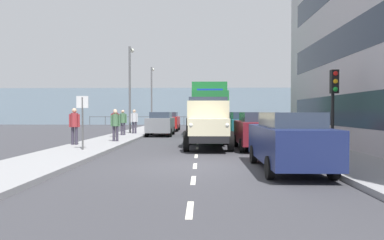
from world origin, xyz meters
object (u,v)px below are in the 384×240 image
at_px(traffic_light_near, 334,93).
at_px(truck_vintage_cream, 208,124).
at_px(car_red_oppositeside_1, 169,121).
at_px(car_teal_kerbside_2, 243,125).
at_px(car_black_kerbside_3, 234,123).
at_px(pedestrian_strolling, 74,123).
at_px(pedestrian_by_lamp, 123,120).
at_px(lamp_post_promenade, 130,82).
at_px(pedestrian_near_railing, 134,119).
at_px(lorry_cargo_green, 209,107).
at_px(lamp_post_far, 152,91).
at_px(car_grey_oppositeside_0, 161,123).
at_px(street_sign, 82,113).
at_px(pedestrian_couple_b, 115,123).
at_px(car_navy_kerbside_near, 288,140).
at_px(pedestrian_in_dark_coat, 115,120).
at_px(car_maroon_kerbside_1, 257,130).

bearing_deg(traffic_light_near, truck_vintage_cream, -30.97).
bearing_deg(car_red_oppositeside_1, car_teal_kerbside_2, 119.10).
xyz_separation_m(car_black_kerbside_3, pedestrian_strolling, (8.69, 10.30, 0.30)).
xyz_separation_m(truck_vintage_cream, pedestrian_by_lamp, (5.69, -7.00, -0.02)).
height_order(truck_vintage_cream, lamp_post_promenade, lamp_post_promenade).
distance_m(car_teal_kerbside_2, car_black_kerbside_3, 5.41).
xyz_separation_m(pedestrian_near_railing, lamp_post_promenade, (0.42, -0.62, 2.82)).
relative_size(lorry_cargo_green, lamp_post_promenade, 1.27).
xyz_separation_m(lorry_cargo_green, lamp_post_far, (5.79, -9.80, 1.83)).
xyz_separation_m(truck_vintage_cream, car_black_kerbside_3, (-2.26, -10.37, -0.28)).
height_order(car_teal_kerbside_2, car_grey_oppositeside_0, same).
bearing_deg(car_red_oppositeside_1, street_sign, 83.26).
bearing_deg(pedestrian_couple_b, car_navy_kerbside_near, 131.57).
relative_size(traffic_light_near, lamp_post_promenade, 0.49).
height_order(car_grey_oppositeside_0, pedestrian_near_railing, pedestrian_near_railing).
xyz_separation_m(car_grey_oppositeside_0, pedestrian_in_dark_coat, (2.49, 3.40, 0.30)).
height_order(car_navy_kerbside_near, pedestrian_couple_b, pedestrian_couple_b).
relative_size(car_red_oppositeside_1, pedestrian_by_lamp, 2.31).
xyz_separation_m(car_maroon_kerbside_1, pedestrian_by_lamp, (7.95, -7.39, 0.27)).
height_order(truck_vintage_cream, car_maroon_kerbside_1, truck_vintage_cream).
bearing_deg(pedestrian_by_lamp, pedestrian_couple_b, 98.52).
bearing_deg(truck_vintage_cream, lamp_post_promenade, -58.81).
bearing_deg(pedestrian_by_lamp, lorry_cargo_green, -155.36).
relative_size(car_black_kerbside_3, lamp_post_promenade, 0.69).
relative_size(car_red_oppositeside_1, pedestrian_couple_b, 2.35).
bearing_deg(truck_vintage_cream, pedestrian_by_lamp, -50.88).
bearing_deg(lamp_post_promenade, pedestrian_strolling, 85.31).
bearing_deg(car_teal_kerbside_2, street_sign, 43.01).
relative_size(pedestrian_couple_b, pedestrian_near_railing, 0.96).
bearing_deg(pedestrian_in_dark_coat, lorry_cargo_green, -143.26).
relative_size(lorry_cargo_green, pedestrian_couple_b, 4.85).
bearing_deg(pedestrian_couple_b, street_sign, 85.38).
height_order(car_navy_kerbside_near, car_red_oppositeside_1, same).
xyz_separation_m(truck_vintage_cream, car_red_oppositeside_1, (3.28, -14.91, -0.28)).
relative_size(car_navy_kerbside_near, car_red_oppositeside_1, 1.12).
bearing_deg(pedestrian_by_lamp, car_teal_kerbside_2, 165.64).
bearing_deg(car_grey_oppositeside_0, truck_vintage_cream, 110.81).
relative_size(car_maroon_kerbside_1, pedestrian_strolling, 2.25).
bearing_deg(pedestrian_strolling, lamp_post_promenade, -94.69).
bearing_deg(pedestrian_in_dark_coat, car_black_kerbside_3, -147.34).
distance_m(truck_vintage_cream, lamp_post_far, 20.48).
relative_size(car_teal_kerbside_2, street_sign, 1.91).
distance_m(car_navy_kerbside_near, pedestrian_near_railing, 16.62).
bearing_deg(pedestrian_in_dark_coat, pedestrian_by_lamp, -92.62).
bearing_deg(traffic_light_near, pedestrian_by_lamp, -43.28).
bearing_deg(traffic_light_near, lorry_cargo_green, -70.20).
bearing_deg(pedestrian_couple_b, lamp_post_promenade, -84.35).
distance_m(car_black_kerbside_3, traffic_light_near, 13.59).
bearing_deg(pedestrian_near_railing, car_red_oppositeside_1, -107.84).
bearing_deg(car_grey_oppositeside_0, car_navy_kerbside_near, 110.64).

